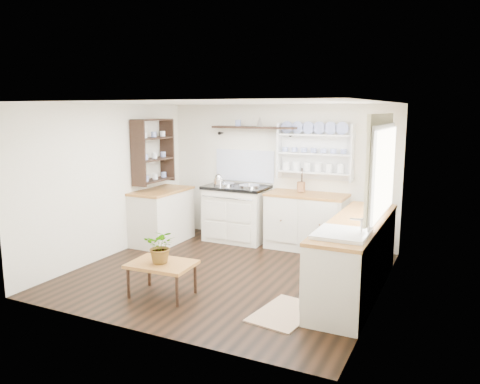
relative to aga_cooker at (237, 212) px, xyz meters
name	(u,v)px	position (x,y,z in m)	size (l,w,h in m)	color
floor	(228,273)	(0.63, -1.57, -0.48)	(4.00, 3.80, 0.01)	black
wall_back	(279,173)	(0.63, 0.33, 0.67)	(4.00, 0.02, 2.30)	#ECE4CC
wall_right	(382,204)	(2.63, -1.57, 0.67)	(0.02, 3.80, 2.30)	#ECE4CC
wall_left	(110,181)	(-1.37, -1.57, 0.67)	(0.02, 3.80, 2.30)	#ECE4CC
ceiling	(227,103)	(0.63, -1.57, 1.82)	(4.00, 3.80, 0.01)	white
window	(382,166)	(2.58, -1.42, 1.08)	(0.08, 1.55, 1.22)	white
aga_cooker	(237,212)	(0.00, 0.00, 0.00)	(1.06, 0.73, 0.97)	silver
back_cabinets	(306,221)	(1.23, 0.03, -0.02)	(1.27, 0.63, 0.90)	beige
right_cabinets	(355,256)	(2.33, -1.47, -0.02)	(0.62, 2.43, 0.90)	beige
belfast_sink	(341,245)	(2.33, -2.22, 0.32)	(0.55, 0.60, 0.45)	white
left_cabinets	(162,215)	(-1.07, -0.67, -0.02)	(0.62, 1.13, 0.90)	beige
plate_rack	(316,151)	(1.28, 0.29, 1.07)	(1.20, 0.22, 0.90)	white
high_shelf	(254,128)	(0.23, 0.21, 1.43)	(1.50, 0.29, 0.16)	black
left_shelving	(153,150)	(-1.21, -0.67, 1.07)	(0.28, 0.80, 1.05)	black
kettle	(219,180)	(-0.28, -0.12, 0.55)	(0.17, 0.17, 0.21)	silver
utensil_crock	(301,187)	(1.10, 0.11, 0.51)	(0.13, 0.13, 0.16)	brown
center_table	(162,266)	(0.28, -2.59, -0.11)	(0.79, 0.59, 0.41)	brown
potted_plant	(161,246)	(0.28, -2.59, 0.14)	(0.37, 0.32, 0.41)	#3F7233
floor_rug	(285,313)	(1.78, -2.43, -0.47)	(0.55, 0.85, 0.02)	#946D56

